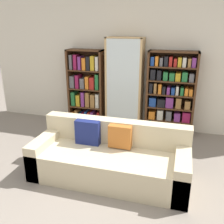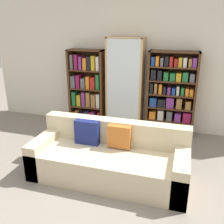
# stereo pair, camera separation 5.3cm
# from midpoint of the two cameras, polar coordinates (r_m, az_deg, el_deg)

# --- Properties ---
(ground_plane) EXTENTS (16.00, 16.00, 0.00)m
(ground_plane) POSITION_cam_midpoint_polar(r_m,az_deg,el_deg) (3.23, -5.74, -20.61)
(ground_plane) COLOR gray
(wall_back) EXTENTS (6.37, 0.06, 2.70)m
(wall_back) POSITION_cam_midpoint_polar(r_m,az_deg,el_deg) (5.09, 5.47, 11.26)
(wall_back) COLOR silver
(wall_back) RESTS_ON ground
(couch) EXTENTS (2.16, 0.85, 0.76)m
(couch) POSITION_cam_midpoint_polar(r_m,az_deg,el_deg) (3.59, -0.20, -10.61)
(couch) COLOR beige
(couch) RESTS_ON ground
(bookshelf_left) EXTENTS (0.75, 0.32, 1.59)m
(bookshelf_left) POSITION_cam_midpoint_polar(r_m,az_deg,el_deg) (5.28, -5.35, 5.10)
(bookshelf_left) COLOR #4C2D19
(bookshelf_left) RESTS_ON ground
(display_cabinet) EXTENTS (0.71, 0.36, 1.84)m
(display_cabinet) POSITION_cam_midpoint_polar(r_m,az_deg,el_deg) (4.99, 3.34, 6.09)
(display_cabinet) COLOR tan
(display_cabinet) RESTS_ON ground
(bookshelf_right) EXTENTS (0.91, 0.32, 1.61)m
(bookshelf_right) POSITION_cam_midpoint_polar(r_m,az_deg,el_deg) (4.91, 13.64, 3.68)
(bookshelf_right) COLOR #4C2D19
(bookshelf_right) RESTS_ON ground
(wine_bottle) EXTENTS (0.08, 0.08, 0.39)m
(wine_bottle) POSITION_cam_midpoint_polar(r_m,az_deg,el_deg) (4.74, 8.93, -4.55)
(wine_bottle) COLOR #143819
(wine_bottle) RESTS_ON ground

